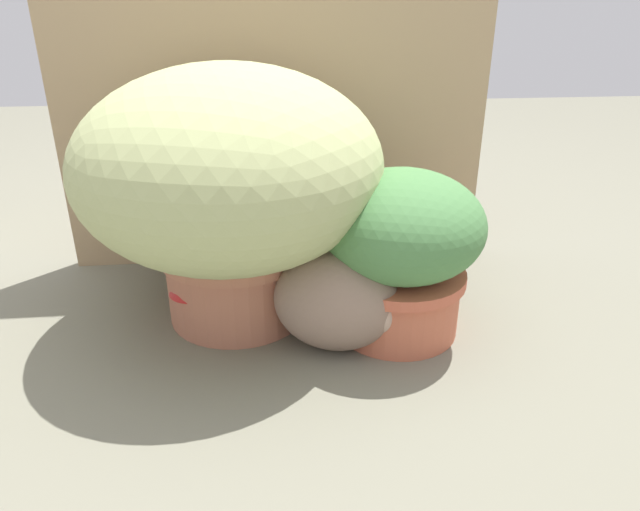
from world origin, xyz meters
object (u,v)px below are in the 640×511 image
leafy_planter (399,248)px  cat (342,296)px  grass_planter (228,178)px  mushroom_ornament_pink (245,295)px  mushroom_ornament_red (192,289)px

leafy_planter → cat: size_ratio=0.98×
leafy_planter → cat: bearing=-154.2°
grass_planter → mushroom_ornament_pink: bearing=-73.9°
grass_planter → cat: size_ratio=1.75×
grass_planter → mushroom_ornament_red: bearing=-142.9°
cat → mushroom_ornament_pink: (-0.20, 0.08, -0.03)m
cat → grass_planter: bearing=144.0°
mushroom_ornament_red → grass_planter: bearing=37.1°
grass_planter → mushroom_ornament_pink: size_ratio=5.03×
grass_planter → leafy_planter: (0.35, -0.10, -0.13)m
grass_planter → cat: (0.22, -0.16, -0.21)m
cat → mushroom_ornament_pink: cat is taller
cat → mushroom_ornament_red: (-0.31, 0.10, -0.02)m
grass_planter → leafy_planter: 0.39m
grass_planter → mushroom_ornament_red: grass_planter is taller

